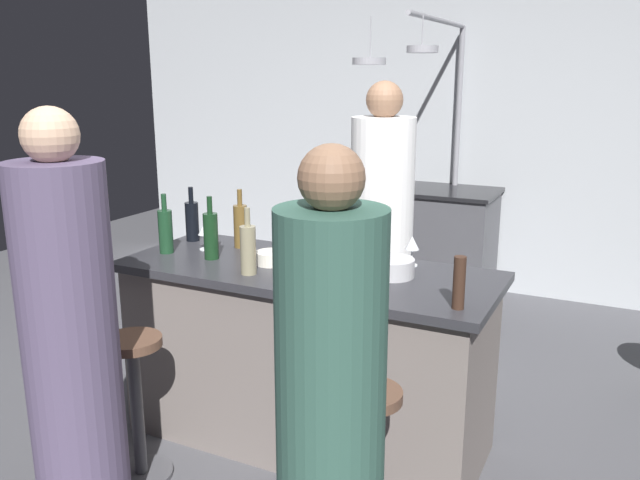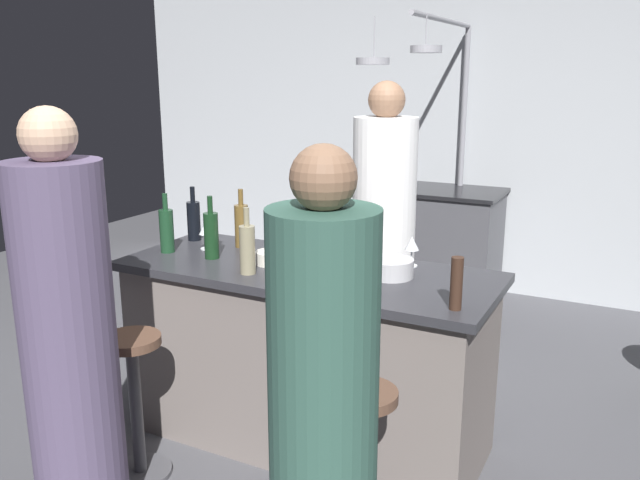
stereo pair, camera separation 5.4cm
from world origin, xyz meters
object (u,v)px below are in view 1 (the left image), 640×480
Objects in this scene: bar_stool_right at (366,465)px; wine_bottle_amber at (240,225)px; wine_glass_by_chef at (204,230)px; stove_range at (444,243)px; wine_bottle_white at (248,249)px; bar_stool_left at (136,402)px; pepper_mill at (459,283)px; wine_bottle_dark at (192,220)px; guest_left at (71,348)px; guest_right at (330,423)px; cutting_board at (330,261)px; mixing_bowl_steel at (391,267)px; wine_bottle_green at (166,230)px; wine_bottle_red at (211,235)px; chef at (381,243)px; mixing_bowl_ceramic at (271,258)px; wine_glass_near_left_guest at (412,244)px.

wine_bottle_amber is (-1.05, 0.80, 0.64)m from bar_stool_right.
stove_range is at bearing 75.52° from wine_glass_by_chef.
wine_bottle_white reaches higher than bar_stool_right.
wine_bottle_amber is 2.11× the size of wine_glass_by_chef.
bar_stool_left is 1.51m from pepper_mill.
wine_glass_by_chef reaches higher than bar_stool_left.
wine_bottle_amber reaches higher than wine_bottle_dark.
guest_left is 5.46× the size of wine_bottle_white.
pepper_mill is 0.71× the size of wine_bottle_dark.
guest_right reaches higher than bar_stool_right.
wine_bottle_amber is at bearing -102.00° from stove_range.
cutting_board is 0.80m from pepper_mill.
wine_bottle_dark is at bearing 147.23° from wine_bottle_white.
wine_bottle_dark is at bearing 175.52° from cutting_board.
mixing_bowl_steel reaches higher than stove_range.
guest_left reaches higher than wine_bottle_dark.
wine_bottle_red is at bearing 1.91° from wine_bottle_green.
wine_glass_by_chef is at bearing -136.61° from wine_bottle_amber.
cutting_board is at bearing 123.84° from bar_stool_right.
wine_bottle_amber is (0.01, 0.25, -0.00)m from wine_bottle_red.
wine_glass_by_chef is at bearing -104.48° from stove_range.
guest_left is 1.18m from wine_bottle_amber.
wine_bottle_amber is at bearing 86.46° from bar_stool_left.
guest_left is 1.05× the size of guest_right.
guest_left reaches higher than bar_stool_right.
wine_bottle_red is at bearing 85.75° from bar_stool_left.
bar_stool_left is 2.29× the size of wine_bottle_dark.
bar_stool_right is at bearing -70.77° from chef.
guest_right reaches higher than wine_bottle_green.
bar_stool_left is 0.40× the size of guest_left.
bar_stool_right is at bearing -119.37° from pepper_mill.
mixing_bowl_ceramic is at bearing -94.12° from stove_range.
guest_right is 5.12× the size of wine_bottle_red.
stove_range is at bearing 81.69° from guest_left.
guest_right is 7.59× the size of mixing_bowl_steel.
mixing_bowl_steel is (-0.03, -0.20, -0.06)m from wine_glass_near_left_guest.
mixing_bowl_steel reaches higher than bar_stool_right.
wine_bottle_dark is at bearing 143.33° from wine_glass_by_chef.
chef is at bearing 109.23° from bar_stool_right.
wine_glass_near_left_guest reaches higher than mixing_bowl_steel.
wine_bottle_dark is 0.96× the size of wine_bottle_amber.
chef is at bearing 74.02° from guest_left.
wine_glass_near_left_guest is at bearing 52.49° from guest_left.
stove_range is at bearing 73.22° from wine_bottle_green.
pepper_mill is 0.59m from wine_glass_near_left_guest.
pepper_mill is at bearing -7.32° from wine_bottle_red.
guest_right is 1.07m from mixing_bowl_steel.
guest_left reaches higher than wine_bottle_white.
wine_bottle_dark is at bearing 161.49° from mixing_bowl_ceramic.
wine_bottle_white and wine_bottle_amber have the same top height.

